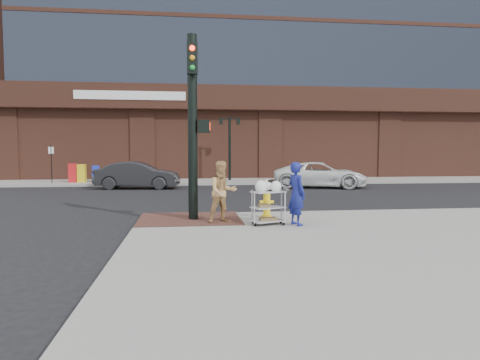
{
  "coord_description": "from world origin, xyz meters",
  "views": [
    {
      "loc": [
        -0.64,
        -10.94,
        2.05
      ],
      "look_at": [
        0.76,
        0.48,
        1.25
      ],
      "focal_mm": 32.0,
      "sensor_mm": 36.0,
      "label": 1
    }
  ],
  "objects": [
    {
      "name": "sedan_dark",
      "position": [
        -3.3,
        12.28,
        0.72
      ],
      "size": [
        4.53,
        1.96,
        1.45
      ],
      "primitive_type": "imported",
      "rotation": [
        0.0,
        0.0,
        1.47
      ],
      "color": "black",
      "rests_on": "ground"
    },
    {
      "name": "newsbox_yellow",
      "position": [
        -6.88,
        15.28,
        0.69
      ],
      "size": [
        0.47,
        0.43,
        1.07
      ],
      "primitive_type": "cube",
      "rotation": [
        0.0,
        0.0,
        -0.04
      ],
      "color": "gold",
      "rests_on": "sidewalk_far"
    },
    {
      "name": "minivan_white",
      "position": [
        6.57,
        11.73,
        0.7
      ],
      "size": [
        5.52,
        3.65,
        1.41
      ],
      "primitive_type": "imported",
      "rotation": [
        0.0,
        0.0,
        1.29
      ],
      "color": "white",
      "rests_on": "ground"
    },
    {
      "name": "newsbox_blue",
      "position": [
        -6.13,
        15.51,
        0.64
      ],
      "size": [
        0.47,
        0.43,
        0.98
      ],
      "primitive_type": "cube",
      "rotation": [
        0.0,
        0.0,
        0.16
      ],
      "color": "#1B2DB1",
      "rests_on": "sidewalk_far"
    },
    {
      "name": "bank_building",
      "position": [
        5.0,
        31.0,
        14.15
      ],
      "size": [
        42.0,
        26.0,
        28.0
      ],
      "primitive_type": "cube",
      "color": "brown",
      "rests_on": "sidewalk_far"
    },
    {
      "name": "lamp_post",
      "position": [
        2.0,
        16.0,
        2.62
      ],
      "size": [
        1.32,
        0.22,
        4.0
      ],
      "color": "black",
      "rests_on": "sidewalk_far"
    },
    {
      "name": "woman_blue",
      "position": [
        2.09,
        -0.43,
        0.95
      ],
      "size": [
        0.57,
        0.69,
        1.61
      ],
      "primitive_type": "imported",
      "rotation": [
        0.0,
        0.0,
        1.94
      ],
      "color": "navy",
      "rests_on": "sidewalk_near"
    },
    {
      "name": "parking_sign",
      "position": [
        -8.5,
        15.0,
        1.25
      ],
      "size": [
        0.05,
        0.05,
        2.2
      ],
      "primitive_type": "cylinder",
      "color": "black",
      "rests_on": "sidewalk_far"
    },
    {
      "name": "newsbox_red",
      "position": [
        -7.4,
        15.35,
        0.71
      ],
      "size": [
        0.49,
        0.45,
        1.11
      ],
      "primitive_type": "cube",
      "rotation": [
        0.0,
        0.0,
        0.06
      ],
      "color": "red",
      "rests_on": "sidewalk_far"
    },
    {
      "name": "traffic_signal_pole",
      "position": [
        -0.48,
        0.77,
        2.83
      ],
      "size": [
        0.61,
        0.51,
        5.0
      ],
      "color": "black",
      "rests_on": "sidewalk_near"
    },
    {
      "name": "ground",
      "position": [
        0.0,
        0.0,
        0.0
      ],
      "size": [
        220.0,
        220.0,
        0.0
      ],
      "primitive_type": "plane",
      "color": "black",
      "rests_on": "ground"
    },
    {
      "name": "sidewalk_far",
      "position": [
        12.5,
        32.0,
        0.07
      ],
      "size": [
        65.0,
        36.0,
        0.15
      ],
      "primitive_type": "cube",
      "color": "gray",
      "rests_on": "ground"
    },
    {
      "name": "brick_curb_ramp",
      "position": [
        -0.6,
        0.9,
        0.16
      ],
      "size": [
        2.8,
        2.4,
        0.01
      ],
      "primitive_type": "cube",
      "color": "#4E2C25",
      "rests_on": "sidewalk_near"
    },
    {
      "name": "pedestrian_tan",
      "position": [
        0.26,
        0.2,
        0.96
      ],
      "size": [
        0.93,
        0.81,
        1.62
      ],
      "primitive_type": "imported",
      "rotation": [
        0.0,
        0.0,
        0.29
      ],
      "color": "tan",
      "rests_on": "sidewalk_near"
    },
    {
      "name": "fire_hydrant",
      "position": [
        1.56,
        0.83,
        0.58
      ],
      "size": [
        0.4,
        0.28,
        0.85
      ],
      "color": "yellow",
      "rests_on": "sidewalk_near"
    },
    {
      "name": "utility_cart",
      "position": [
        1.39,
        -0.27,
        0.68
      ],
      "size": [
        0.95,
        0.74,
        1.16
      ],
      "color": "#A7A7AC",
      "rests_on": "sidewalk_near"
    }
  ]
}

